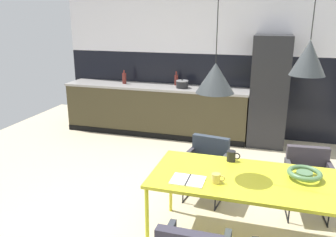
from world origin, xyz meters
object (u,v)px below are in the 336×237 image
open_book (188,180)px  bottle_oil_tall (124,78)px  dining_table (251,182)px  pendant_lamp_over_table_near (215,78)px  fruit_bowl (304,173)px  mug_short_terracotta (231,156)px  bottle_wine_green (176,80)px  refrigerator_column (269,92)px  armchair_facing_counter (308,172)px  cooking_pot (182,84)px  pendant_lamp_over_table_far (309,58)px  mug_tall_blue (216,178)px  armchair_far_side (207,160)px

open_book → bottle_oil_tall: bearing=122.0°
dining_table → pendant_lamp_over_table_near: (-0.37, -0.00, 0.95)m
fruit_bowl → mug_short_terracotta: bearing=163.0°
bottle_wine_green → pendant_lamp_over_table_near: 3.37m
refrigerator_column → mug_short_terracotta: refrigerator_column is taller
refrigerator_column → fruit_bowl: (0.36, -2.81, -0.15)m
armchair_facing_counter → fruit_bowl: (-0.12, -0.67, 0.27)m
fruit_bowl → open_book: (-1.01, -0.35, -0.04)m
armchair_facing_counter → bottle_wine_green: bottle_wine_green is taller
open_book → cooking_pot: bearing=105.2°
mug_short_terracotta → bottle_wine_green: size_ratio=0.54×
bottle_wine_green → pendant_lamp_over_table_far: 3.73m
open_book → bottle_wine_green: bottle_wine_green is taller
bottle_oil_tall → cooking_pot: bearing=-4.0°
pendant_lamp_over_table_far → refrigerator_column: bearing=95.2°
armchair_facing_counter → bottle_oil_tall: size_ratio=2.92×
refrigerator_column → fruit_bowl: 2.84m
fruit_bowl → cooking_pot: bearing=123.9°
refrigerator_column → bottle_wine_green: size_ratio=7.22×
armchair_facing_counter → pendant_lamp_over_table_far: bearing=69.8°
dining_table → open_book: bearing=-158.0°
open_book → bottle_wine_green: size_ratio=1.17×
mug_short_terracotta → pendant_lamp_over_table_near: 0.93m
cooking_pot → armchair_facing_counter: bearing=-46.7°
dining_table → pendant_lamp_over_table_near: bearing=-179.3°
mug_tall_blue → bottle_wine_green: 3.52m
fruit_bowl → mug_tall_blue: (-0.76, -0.31, -0.01)m
bottle_wine_green → pendant_lamp_over_table_near: size_ratio=0.18×
armchair_facing_counter → bottle_oil_tall: 3.83m
dining_table → cooking_pot: (-1.39, 2.88, 0.30)m
cooking_pot → dining_table: bearing=-64.3°
mug_tall_blue → bottle_oil_tall: size_ratio=0.48×
mug_tall_blue → bottle_oil_tall: 3.87m
refrigerator_column → dining_table: 2.95m
bottle_wine_green → pendant_lamp_over_table_near: bearing=-69.0°
refrigerator_column → pendant_lamp_over_table_near: bearing=-99.1°
dining_table → bottle_wine_green: bearing=116.7°
pendant_lamp_over_table_near → pendant_lamp_over_table_far: bearing=0.7°
armchair_far_side → bottle_wine_green: 2.53m
cooking_pot → bottle_wine_green: bearing=128.2°
armchair_far_side → mug_tall_blue: mug_tall_blue is taller
open_book → dining_table: bearing=22.0°
fruit_bowl → mug_short_terracotta: size_ratio=2.24×
armchair_facing_counter → cooking_pot: bearing=-51.9°
armchair_facing_counter → open_book: armchair_facing_counter is taller
armchair_facing_counter → fruit_bowl: bearing=74.6°
open_book → mug_tall_blue: 0.26m
armchair_far_side → pendant_lamp_over_table_near: (0.19, -0.83, 1.15)m
refrigerator_column → armchair_facing_counter: (0.48, -2.14, -0.42)m
bottle_oil_tall → pendant_lamp_over_table_far: size_ratio=0.21×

